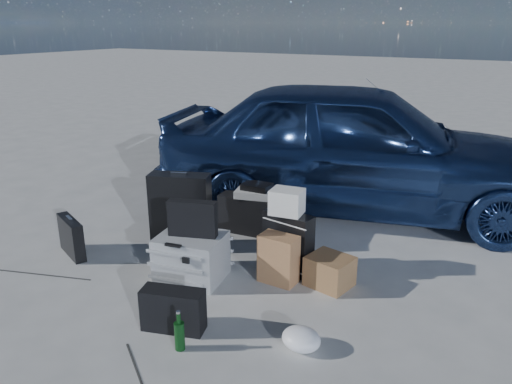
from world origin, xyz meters
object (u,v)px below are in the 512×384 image
at_px(duffel_bag, 259,214).
at_px(green_bottle, 179,331).
at_px(pelican_case, 192,257).
at_px(briefcase, 71,237).
at_px(suitcase_left, 181,212).
at_px(cardboard_box, 330,271).
at_px(car, 356,146).
at_px(suitcase_right, 288,242).

xyz_separation_m(duffel_bag, green_bottle, (0.53, -2.00, -0.06)).
bearing_deg(pelican_case, briefcase, 178.27).
distance_m(suitcase_left, cardboard_box, 1.54).
height_order(car, cardboard_box, car).
relative_size(car, cardboard_box, 12.95).
xyz_separation_m(suitcase_right, duffel_bag, (-0.65, 0.63, -0.07)).
relative_size(car, suitcase_left, 5.97).
bearing_deg(duffel_bag, suitcase_right, -49.41).
distance_m(pelican_case, duffel_bag, 1.16).
relative_size(briefcase, duffel_bag, 0.58).
bearing_deg(duffel_bag, cardboard_box, -38.36).
xyz_separation_m(briefcase, cardboard_box, (2.32, 0.66, -0.05)).
distance_m(suitcase_right, cardboard_box, 0.45).
bearing_deg(suitcase_right, duffel_bag, 145.15).
bearing_deg(car, suitcase_left, 134.75).
height_order(car, pelican_case, car).
bearing_deg(briefcase, cardboard_box, 39.30).
height_order(car, duffel_bag, car).
bearing_deg(car, pelican_case, 149.85).
relative_size(briefcase, green_bottle, 1.66).
xyz_separation_m(pelican_case, duffel_bag, (-0.00, 1.16, 0.00)).
bearing_deg(cardboard_box, briefcase, -164.18).
bearing_deg(car, briefcase, 128.12).
relative_size(briefcase, suitcase_left, 0.62).
relative_size(pelican_case, cardboard_box, 1.57).
relative_size(suitcase_right, cardboard_box, 1.57).
bearing_deg(pelican_case, suitcase_left, 124.81).
xyz_separation_m(car, cardboard_box, (0.45, -1.84, -0.63)).
bearing_deg(green_bottle, pelican_case, 122.04).
relative_size(cardboard_box, green_bottle, 1.24).
bearing_deg(duffel_bag, green_bottle, -80.54).
distance_m(pelican_case, suitcase_right, 0.84).
relative_size(suitcase_right, green_bottle, 1.95).
xyz_separation_m(suitcase_right, green_bottle, (-0.12, -1.37, -0.13)).
height_order(pelican_case, green_bottle, pelican_case).
bearing_deg(suitcase_left, green_bottle, -73.14).
xyz_separation_m(pelican_case, briefcase, (-1.25, -0.19, -0.02)).
height_order(duffel_bag, green_bottle, duffel_bag).
bearing_deg(suitcase_right, pelican_case, -131.45).
bearing_deg(pelican_case, green_bottle, -68.54).
relative_size(pelican_case, suitcase_left, 0.72).
distance_m(briefcase, duffel_bag, 1.84).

